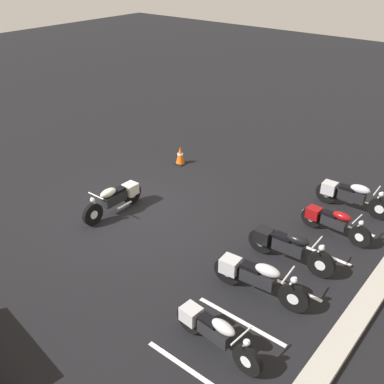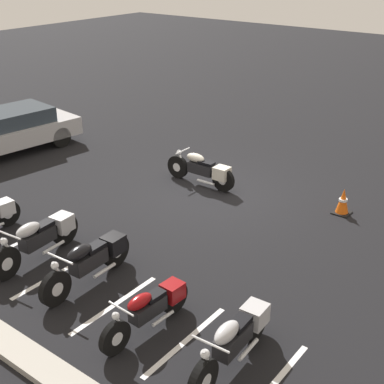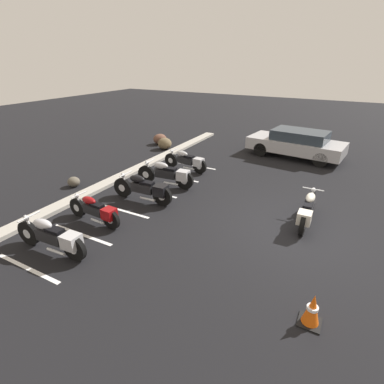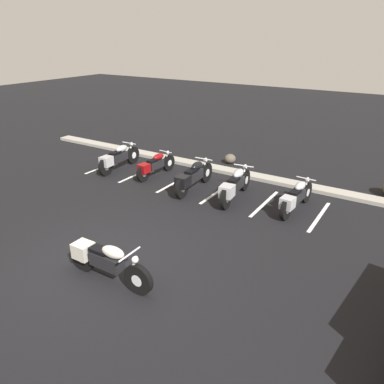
{
  "view_description": "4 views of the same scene",
  "coord_description": "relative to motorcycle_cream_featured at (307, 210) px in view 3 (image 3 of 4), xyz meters",
  "views": [
    {
      "loc": [
        7.74,
        8.37,
        6.81
      ],
      "look_at": [
        -0.46,
        1.69,
        0.92
      ],
      "focal_mm": 42.0,
      "sensor_mm": 36.0,
      "label": 1
    },
    {
      "loc": [
        -7.18,
        10.25,
        5.81
      ],
      "look_at": [
        -0.54,
        1.56,
        0.78
      ],
      "focal_mm": 50.0,
      "sensor_mm": 36.0,
      "label": 2
    },
    {
      "loc": [
        -7.57,
        -1.01,
        4.37
      ],
      "look_at": [
        -0.28,
        2.94,
        0.62
      ],
      "focal_mm": 28.0,
      "sensor_mm": 36.0,
      "label": 3
    },
    {
      "loc": [
        5.39,
        -4.76,
        4.64
      ],
      "look_at": [
        0.95,
        2.3,
        1.09
      ],
      "focal_mm": 35.0,
      "sensor_mm": 36.0,
      "label": 4
    }
  ],
  "objects": [
    {
      "name": "stall_line_5",
      "position": [
        2.94,
        5.19,
        -0.44
      ],
      "size": [
        0.1,
        2.1,
        0.0
      ],
      "primitive_type": "cube",
      "color": "white",
      "rests_on": "ground"
    },
    {
      "name": "stall_line_4",
      "position": [
        1.33,
        5.19,
        -0.44
      ],
      "size": [
        0.1,
        2.1,
        0.0
      ],
      "primitive_type": "cube",
      "color": "white",
      "rests_on": "ground"
    },
    {
      "name": "landscape_rock_2",
      "position": [
        5.19,
        8.5,
        -0.17
      ],
      "size": [
        1.0,
        1.0,
        0.56
      ],
      "primitive_type": "ellipsoid",
      "rotation": [
        0.0,
        0.0,
        2.35
      ],
      "color": "brown",
      "rests_on": "ground"
    },
    {
      "name": "parked_bike_3",
      "position": [
        0.45,
        4.95,
        0.02
      ],
      "size": [
        0.64,
        2.26,
        0.89
      ],
      "rotation": [
        0.0,
        0.0,
        1.66
      ],
      "color": "black",
      "rests_on": "ground"
    },
    {
      "name": "motorcycle_cream_featured",
      "position": [
        0.0,
        0.0,
        0.0
      ],
      "size": [
        2.14,
        0.6,
        0.84
      ],
      "rotation": [
        0.0,
        0.0,
        0.01
      ],
      "color": "black",
      "rests_on": "ground"
    },
    {
      "name": "traffic_cone",
      "position": [
        -3.62,
        -0.68,
        -0.15
      ],
      "size": [
        0.4,
        0.4,
        0.64
      ],
      "color": "black",
      "rests_on": "ground"
    },
    {
      "name": "parked_bike_0",
      "position": [
        -4.35,
        5.11,
        0.01
      ],
      "size": [
        0.62,
        2.19,
        0.86
      ],
      "rotation": [
        0.0,
        0.0,
        1.62
      ],
      "color": "black",
      "rests_on": "ground"
    },
    {
      "name": "landscape_rock_1",
      "position": [
        -1.22,
        7.98,
        -0.26
      ],
      "size": [
        0.5,
        0.51,
        0.37
      ],
      "primitive_type": "ellipsoid",
      "rotation": [
        0.0,
        0.0,
        2.97
      ],
      "color": "#575044",
      "rests_on": "ground"
    },
    {
      "name": "landscape_rock_0",
      "position": [
        4.5,
        7.74,
        -0.15
      ],
      "size": [
        0.88,
        0.89,
        0.59
      ],
      "primitive_type": "ellipsoid",
      "rotation": [
        0.0,
        0.0,
        0.3
      ],
      "color": "brown",
      "rests_on": "ground"
    },
    {
      "name": "stall_line_3",
      "position": [
        -0.27,
        5.19,
        -0.44
      ],
      "size": [
        0.1,
        2.1,
        0.0
      ],
      "primitive_type": "cube",
      "color": "white",
      "rests_on": "ground"
    },
    {
      "name": "parked_bike_2",
      "position": [
        -1.0,
        4.91,
        0.02
      ],
      "size": [
        0.63,
        2.23,
        0.88
      ],
      "rotation": [
        0.0,
        0.0,
        1.61
      ],
      "color": "black",
      "rests_on": "ground"
    },
    {
      "name": "stall_line_0",
      "position": [
        -5.07,
        5.19,
        -0.44
      ],
      "size": [
        0.1,
        2.1,
        0.0
      ],
      "primitive_type": "cube",
      "color": "white",
      "rests_on": "ground"
    },
    {
      "name": "stall_line_1",
      "position": [
        -3.47,
        5.19,
        -0.44
      ],
      "size": [
        0.1,
        2.1,
        0.0
      ],
      "primitive_type": "cube",
      "color": "white",
      "rests_on": "ground"
    },
    {
      "name": "concrete_curb",
      "position": [
        -0.52,
        7.02,
        -0.39
      ],
      "size": [
        18.0,
        0.5,
        0.12
      ],
      "primitive_type": "cube",
      "color": "#A8A399",
      "rests_on": "ground"
    },
    {
      "name": "ground",
      "position": [
        -0.52,
        0.32,
        -0.45
      ],
      "size": [
        60.0,
        60.0,
        0.0
      ],
      "primitive_type": "plane",
      "color": "black"
    },
    {
      "name": "stall_line_2",
      "position": [
        -1.87,
        5.19,
        -0.44
      ],
      "size": [
        0.1,
        2.1,
        0.0
      ],
      "primitive_type": "cube",
      "color": "white",
      "rests_on": "ground"
    },
    {
      "name": "car_silver",
      "position": [
        6.33,
        1.54,
        0.23
      ],
      "size": [
        2.31,
        4.49,
        1.29
      ],
      "rotation": [
        0.0,
        0.0,
        1.45
      ],
      "color": "black",
      "rests_on": "ground"
    },
    {
      "name": "parked_bike_1",
      "position": [
        -2.8,
        5.28,
        -0.04
      ],
      "size": [
        0.55,
        1.96,
        0.77
      ],
      "rotation": [
        0.0,
        0.0,
        1.52
      ],
      "color": "black",
      "rests_on": "ground"
    },
    {
      "name": "parked_bike_4",
      "position": [
        2.24,
        5.15,
        -0.02
      ],
      "size": [
        0.58,
        2.05,
        0.81
      ],
      "rotation": [
        0.0,
        0.0,
        1.49
      ],
      "color": "black",
      "rests_on": "ground"
    }
  ]
}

